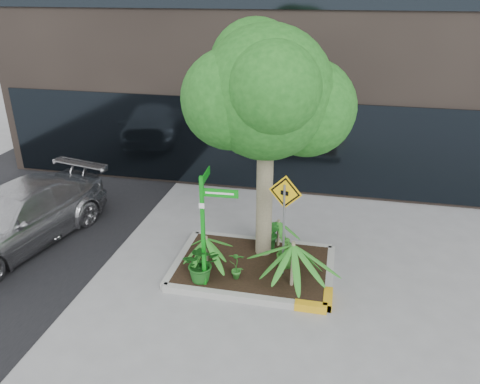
% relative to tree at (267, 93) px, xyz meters
% --- Properties ---
extents(ground, '(80.00, 80.00, 0.00)m').
position_rel_tree_xyz_m(ground, '(-0.32, -0.86, -3.67)').
color(ground, gray).
rests_on(ground, ground).
extents(planter, '(3.35, 2.36, 0.15)m').
position_rel_tree_xyz_m(planter, '(-0.09, -0.58, -3.56)').
color(planter, '#9E9E99').
rests_on(planter, ground).
extents(tree, '(3.35, 2.97, 5.02)m').
position_rel_tree_xyz_m(tree, '(0.00, 0.00, 0.00)').
color(tree, gray).
rests_on(tree, ground).
extents(palm_front, '(1.09, 1.09, 1.21)m').
position_rel_tree_xyz_m(palm_front, '(0.76, -1.13, -2.61)').
color(palm_front, gray).
rests_on(palm_front, ground).
extents(palm_left, '(0.82, 0.82, 0.91)m').
position_rel_tree_xyz_m(palm_left, '(-1.05, -0.87, -2.84)').
color(palm_left, gray).
rests_on(palm_left, ground).
extents(palm_back, '(0.72, 0.72, 0.80)m').
position_rel_tree_xyz_m(palm_back, '(0.28, 0.34, -2.92)').
color(palm_back, gray).
rests_on(palm_back, ground).
extents(parked_car, '(2.89, 5.01, 1.37)m').
position_rel_tree_xyz_m(parked_car, '(-5.64, -0.62, -2.98)').
color(parked_car, '#A8A7AC').
rests_on(parked_car, ground).
extents(shrub_a, '(0.88, 0.88, 0.80)m').
position_rel_tree_xyz_m(shrub_a, '(-1.01, -1.35, -3.12)').
color(shrub_a, '#175217').
rests_on(shrub_a, planter).
extents(shrub_b, '(0.48, 0.48, 0.70)m').
position_rel_tree_xyz_m(shrub_b, '(0.55, -0.48, -3.17)').
color(shrub_b, '#29671F').
rests_on(shrub_b, planter).
extents(shrub_c, '(0.33, 0.33, 0.62)m').
position_rel_tree_xyz_m(shrub_c, '(-0.35, -1.13, -3.20)').
color(shrub_c, '#297524').
rests_on(shrub_c, planter).
extents(shrub_d, '(0.60, 0.60, 0.78)m').
position_rel_tree_xyz_m(shrub_d, '(0.14, 0.12, -3.13)').
color(shrub_d, '#1A5C1C').
rests_on(shrub_d, planter).
extents(street_sign_post, '(0.72, 0.72, 2.44)m').
position_rel_tree_xyz_m(street_sign_post, '(-0.87, -1.41, -2.15)').
color(street_sign_post, '#0D9416').
rests_on(street_sign_post, ground).
extents(cattle_sign, '(0.65, 0.20, 2.18)m').
position_rel_tree_xyz_m(cattle_sign, '(0.52, -0.83, -2.04)').
color(cattle_sign, slate).
rests_on(cattle_sign, ground).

